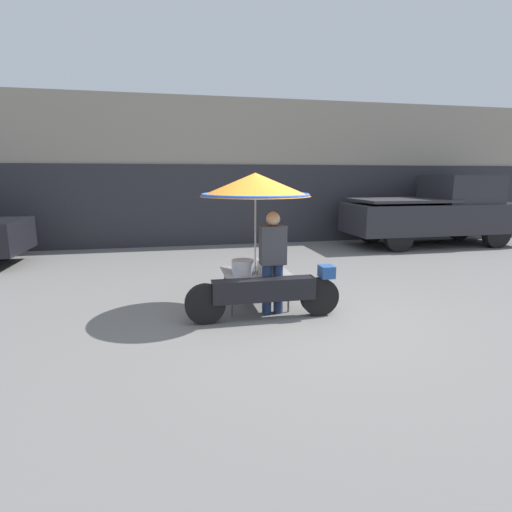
{
  "coord_description": "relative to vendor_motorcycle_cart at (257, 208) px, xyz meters",
  "views": [
    {
      "loc": [
        -1.72,
        -5.43,
        2.05
      ],
      "look_at": [
        -0.46,
        0.54,
        0.83
      ],
      "focal_mm": 28.0,
      "sensor_mm": 36.0,
      "label": 1
    }
  ],
  "objects": [
    {
      "name": "shopfront_building",
      "position": [
        0.45,
        7.11,
        0.57
      ],
      "size": [
        28.0,
        2.06,
        4.32
      ],
      "color": "gray",
      "rests_on": "ground"
    },
    {
      "name": "vendor_motorcycle_cart",
      "position": [
        0.0,
        0.0,
        0.0
      ],
      "size": [
        2.28,
        1.69,
        2.11
      ],
      "color": "black",
      "rests_on": "ground"
    },
    {
      "name": "vendor_person",
      "position": [
        0.18,
        -0.3,
        -0.72
      ],
      "size": [
        0.38,
        0.22,
        1.55
      ],
      "color": "navy",
      "rests_on": "ground"
    },
    {
      "name": "ground_plane",
      "position": [
        0.45,
        -0.51,
        -1.58
      ],
      "size": [
        36.0,
        36.0,
        0.0
      ],
      "primitive_type": "plane",
      "color": "slate"
    },
    {
      "name": "pickup_truck",
      "position": [
        6.55,
        4.67,
        -0.57
      ],
      "size": [
        5.26,
        1.85,
        2.09
      ],
      "color": "black",
      "rests_on": "ground"
    }
  ]
}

